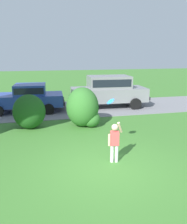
{
  "coord_description": "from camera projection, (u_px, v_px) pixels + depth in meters",
  "views": [
    {
      "loc": [
        -1.76,
        -5.97,
        3.25
      ],
      "look_at": [
        0.18,
        2.33,
        1.1
      ],
      "focal_mm": 37.67,
      "sensor_mm": 36.0,
      "label": 1
    }
  ],
  "objects": [
    {
      "name": "shrub_centre_left",
      "position": [
        29.0,
        112.0,
        10.27
      ],
      "size": [
        1.41,
        1.31,
        1.51
      ],
      "color": "#1E511C",
      "rests_on": "ground"
    },
    {
      "name": "parked_suv",
      "position": [
        109.0,
        90.0,
        14.25
      ],
      "size": [
        4.77,
        2.25,
        1.92
      ],
      "color": "gray",
      "rests_on": "ground"
    },
    {
      "name": "parked_sedan",
      "position": [
        27.0,
        97.0,
        13.23
      ],
      "size": [
        4.5,
        2.29,
        1.56
      ],
      "color": "#28429E",
      "rests_on": "ground"
    },
    {
      "name": "ground_plane",
      "position": [
        106.0,
        168.0,
        6.82
      ],
      "size": [
        80.0,
        80.0,
        0.0
      ],
      "primitive_type": "plane",
      "color": "#3D752D"
    },
    {
      "name": "shrub_centre",
      "position": [
        83.0,
        108.0,
        10.56
      ],
      "size": [
        1.49,
        1.55,
        1.78
      ],
      "color": "#33702B",
      "rests_on": "ground"
    },
    {
      "name": "frisbee",
      "position": [
        111.0,
        101.0,
        7.54
      ],
      "size": [
        0.25,
        0.28,
        0.18
      ],
      "color": "#337FDB"
    },
    {
      "name": "driveway_strip",
      "position": [
        70.0,
        109.0,
        13.99
      ],
      "size": [
        28.0,
        4.4,
        0.02
      ],
      "primitive_type": "cube",
      "color": "slate",
      "rests_on": "ground"
    },
    {
      "name": "child_thrower",
      "position": [
        115.0,
        140.0,
        7.04
      ],
      "size": [
        0.47,
        0.23,
        1.29
      ],
      "color": "white",
      "rests_on": "ground"
    }
  ]
}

